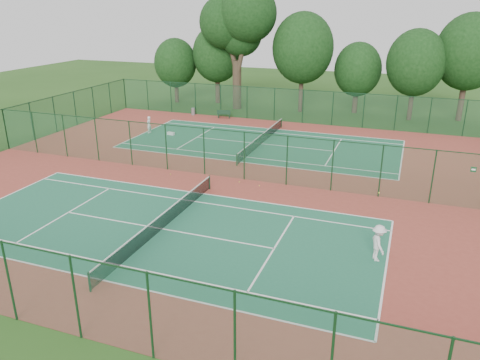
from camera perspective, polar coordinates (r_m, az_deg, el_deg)
name	(u,v)px	position (r m, az deg, el deg)	size (l,w,h in m)	color
ground	(224,177)	(33.80, -1.94, 0.40)	(120.00, 120.00, 0.00)	#254C17
red_pad	(224,177)	(33.79, -1.94, 0.41)	(40.00, 36.00, 0.01)	brown
court_near	(163,229)	(26.36, -9.36, -5.92)	(23.77, 10.97, 0.01)	#1F6346
court_far	(262,144)	(41.84, 2.71, 4.42)	(23.77, 10.97, 0.01)	#1D5E3F
fence_north	(288,105)	(49.84, 5.93, 9.04)	(40.00, 0.09, 3.50)	#16432B
fence_south	(41,289)	(19.29, -23.05, -12.14)	(40.00, 0.09, 3.50)	#194D33
fence_west	(6,129)	(44.57, -26.67, 5.57)	(0.09, 36.00, 3.50)	#194D32
fence_divider	(224,153)	(33.23, -1.98, 3.25)	(40.00, 0.09, 3.50)	#1B522D
tennis_net_near	(163,220)	(26.13, -9.43, -4.88)	(0.10, 12.90, 0.97)	#153B22
tennis_net_far	(262,138)	(41.70, 2.72, 5.12)	(0.10, 12.90, 0.97)	#153B1D
player_near	(378,243)	(23.58, 16.50, -7.37)	(1.19, 0.69, 1.85)	silver
player_far	(149,125)	(46.08, -11.04, 6.63)	(0.59, 0.39, 1.63)	silver
trash_bin	(193,111)	(53.35, -5.73, 8.31)	(0.43, 0.43, 0.78)	gray
bench	(224,114)	(51.50, -1.98, 8.05)	(1.55, 0.78, 0.92)	black
kit_bag	(171,134)	(45.22, -8.42, 5.62)	(0.72, 0.27, 0.27)	silver
stray_ball_a	(239,182)	(32.67, -0.08, -0.23)	(0.07, 0.07, 0.07)	#CBD431
stray_ball_b	(259,186)	(32.05, 2.38, -0.68)	(0.07, 0.07, 0.07)	yellow
stray_ball_c	(170,174)	(34.54, -8.48, 0.71)	(0.07, 0.07, 0.07)	gold
big_tree	(238,22)	(55.51, -0.22, 18.74)	(9.06, 6.63, 13.92)	#382A1E
evergreen_row	(306,110)	(56.05, 8.00, 8.39)	(39.00, 5.00, 12.00)	black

